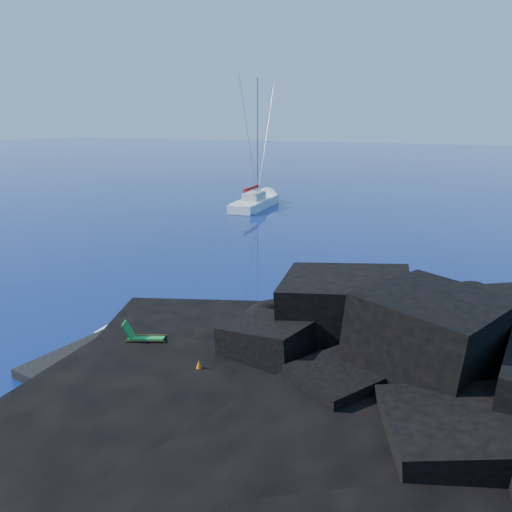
{
  "coord_description": "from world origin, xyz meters",
  "views": [
    {
      "loc": [
        15.08,
        -12.75,
        9.03
      ],
      "look_at": [
        3.7,
        10.45,
        2.0
      ],
      "focal_mm": 35.0,
      "sensor_mm": 36.0,
      "label": 1
    }
  ],
  "objects_px": {
    "sailboat": "(256,207)",
    "deck_chair": "(146,333)",
    "marker_cone": "(199,368)",
    "sunbather": "(123,343)"
  },
  "relations": [
    {
      "from": "sailboat",
      "to": "sunbather",
      "type": "bearing_deg",
      "value": -78.74
    },
    {
      "from": "deck_chair",
      "to": "marker_cone",
      "type": "distance_m",
      "value": 3.34
    },
    {
      "from": "sailboat",
      "to": "marker_cone",
      "type": "xyz_separation_m",
      "value": [
        14.68,
        -34.39,
        0.64
      ]
    },
    {
      "from": "sailboat",
      "to": "marker_cone",
      "type": "distance_m",
      "value": 37.4
    },
    {
      "from": "sunbather",
      "to": "sailboat",
      "type": "bearing_deg",
      "value": 98.01
    },
    {
      "from": "marker_cone",
      "to": "sailboat",
      "type": "bearing_deg",
      "value": 113.12
    },
    {
      "from": "sailboat",
      "to": "sunbather",
      "type": "height_order",
      "value": "sailboat"
    },
    {
      "from": "sailboat",
      "to": "deck_chair",
      "type": "bearing_deg",
      "value": -77.23
    },
    {
      "from": "deck_chair",
      "to": "sailboat",
      "type": "bearing_deg",
      "value": 84.05
    },
    {
      "from": "sailboat",
      "to": "deck_chair",
      "type": "relative_size",
      "value": 8.39
    }
  ]
}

